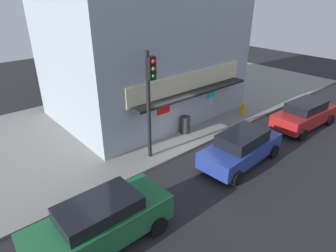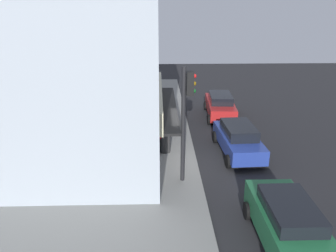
{
  "view_description": "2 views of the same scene",
  "coord_description": "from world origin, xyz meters",
  "px_view_note": "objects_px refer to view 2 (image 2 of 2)",
  "views": [
    {
      "loc": [
        -8.91,
        -8.63,
        7.33
      ],
      "look_at": [
        -0.66,
        0.84,
        1.33
      ],
      "focal_mm": 31.01,
      "sensor_mm": 36.0,
      "label": 1
    },
    {
      "loc": [
        -15.13,
        1.85,
        7.56
      ],
      "look_at": [
        0.78,
        1.38,
        1.66
      ],
      "focal_mm": 37.23,
      "sensor_mm": 36.0,
      "label": 2
    }
  ],
  "objects_px": {
    "parked_car_green": "(288,224)",
    "parked_car_blue": "(238,139)",
    "fire_hydrant": "(172,116)",
    "traffic_light": "(186,110)",
    "parked_car_red": "(220,105)",
    "trash_can": "(165,143)",
    "pedestrian": "(155,117)"
  },
  "relations": [
    {
      "from": "parked_car_green",
      "to": "parked_car_blue",
      "type": "relative_size",
      "value": 1.01
    },
    {
      "from": "fire_hydrant",
      "to": "parked_car_green",
      "type": "xyz_separation_m",
      "value": [
        -11.72,
        -3.19,
        0.35
      ]
    },
    {
      "from": "traffic_light",
      "to": "fire_hydrant",
      "type": "relative_size",
      "value": 6.13
    },
    {
      "from": "parked_car_green",
      "to": "parked_car_red",
      "type": "bearing_deg",
      "value": -0.32
    },
    {
      "from": "trash_can",
      "to": "pedestrian",
      "type": "distance_m",
      "value": 2.71
    },
    {
      "from": "fire_hydrant",
      "to": "parked_car_red",
      "type": "relative_size",
      "value": 0.18
    },
    {
      "from": "pedestrian",
      "to": "parked_car_green",
      "type": "height_order",
      "value": "pedestrian"
    },
    {
      "from": "parked_car_blue",
      "to": "parked_car_red",
      "type": "bearing_deg",
      "value": -0.77
    },
    {
      "from": "pedestrian",
      "to": "parked_car_green",
      "type": "bearing_deg",
      "value": -156.68
    },
    {
      "from": "trash_can",
      "to": "parked_car_green",
      "type": "xyz_separation_m",
      "value": [
        -7.21,
        -3.73,
        0.26
      ]
    },
    {
      "from": "parked_car_blue",
      "to": "parked_car_green",
      "type": "bearing_deg",
      "value": -179.94
    },
    {
      "from": "traffic_light",
      "to": "parked_car_blue",
      "type": "distance_m",
      "value": 4.81
    },
    {
      "from": "fire_hydrant",
      "to": "pedestrian",
      "type": "height_order",
      "value": "pedestrian"
    },
    {
      "from": "fire_hydrant",
      "to": "parked_car_blue",
      "type": "bearing_deg",
      "value": -145.16
    },
    {
      "from": "fire_hydrant",
      "to": "parked_car_green",
      "type": "bearing_deg",
      "value": -164.77
    },
    {
      "from": "trash_can",
      "to": "parked_car_red",
      "type": "height_order",
      "value": "parked_car_red"
    },
    {
      "from": "traffic_light",
      "to": "pedestrian",
      "type": "xyz_separation_m",
      "value": [
        5.56,
        1.3,
        -2.17
      ]
    },
    {
      "from": "fire_hydrant",
      "to": "parked_car_blue",
      "type": "xyz_separation_m",
      "value": [
        -4.57,
        -3.18,
        0.3
      ]
    },
    {
      "from": "traffic_light",
      "to": "parked_car_green",
      "type": "bearing_deg",
      "value": -145.41
    },
    {
      "from": "fire_hydrant",
      "to": "parked_car_blue",
      "type": "distance_m",
      "value": 5.58
    },
    {
      "from": "trash_can",
      "to": "traffic_light",
      "type": "bearing_deg",
      "value": -165.04
    },
    {
      "from": "parked_car_red",
      "to": "fire_hydrant",
      "type": "bearing_deg",
      "value": 111.62
    },
    {
      "from": "trash_can",
      "to": "pedestrian",
      "type": "relative_size",
      "value": 0.53
    },
    {
      "from": "traffic_light",
      "to": "parked_car_green",
      "type": "height_order",
      "value": "traffic_light"
    },
    {
      "from": "parked_car_red",
      "to": "parked_car_blue",
      "type": "distance_m",
      "value": 5.87
    },
    {
      "from": "pedestrian",
      "to": "parked_car_green",
      "type": "distance_m",
      "value": 10.7
    },
    {
      "from": "trash_can",
      "to": "parked_car_red",
      "type": "relative_size",
      "value": 0.21
    },
    {
      "from": "fire_hydrant",
      "to": "pedestrian",
      "type": "relative_size",
      "value": 0.45
    },
    {
      "from": "trash_can",
      "to": "parked_car_green",
      "type": "bearing_deg",
      "value": -152.68
    },
    {
      "from": "pedestrian",
      "to": "fire_hydrant",
      "type": "bearing_deg",
      "value": -28.7
    },
    {
      "from": "parked_car_blue",
      "to": "pedestrian",
      "type": "bearing_deg",
      "value": 57.72
    },
    {
      "from": "trash_can",
      "to": "pedestrian",
      "type": "bearing_deg",
      "value": 11.01
    }
  ]
}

